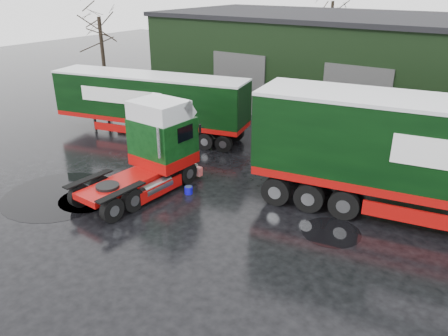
% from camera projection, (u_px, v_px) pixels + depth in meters
% --- Properties ---
extents(ground, '(100.00, 100.00, 0.00)m').
position_uv_depth(ground, '(175.00, 222.00, 16.61)').
color(ground, black).
extents(warehouse, '(32.40, 12.40, 6.30)m').
position_uv_depth(warehouse, '(386.00, 65.00, 29.52)').
color(warehouse, black).
rests_on(warehouse, ground).
extents(hero_tractor, '(2.95, 6.28, 3.82)m').
position_uv_depth(hero_tractor, '(134.00, 153.00, 18.04)').
color(hero_tractor, black).
rests_on(hero_tractor, ground).
extents(trailer_left, '(11.92, 4.90, 3.63)m').
position_uv_depth(trailer_left, '(150.00, 105.00, 25.11)').
color(trailer_left, silver).
rests_on(trailer_left, ground).
extents(lorry_right, '(18.02, 5.83, 4.67)m').
position_uv_depth(lorry_right, '(442.00, 164.00, 15.81)').
color(lorry_right, silver).
rests_on(lorry_right, ground).
extents(wash_bucket, '(0.37, 0.37, 0.33)m').
position_uv_depth(wash_bucket, '(189.00, 190.00, 18.77)').
color(wash_bucket, '#0E08BA').
rests_on(wash_bucket, ground).
extents(tree_left, '(4.40, 4.40, 8.50)m').
position_uv_depth(tree_left, '(101.00, 41.00, 32.76)').
color(tree_left, black).
rests_on(tree_left, ground).
extents(tree_back_a, '(4.40, 4.40, 9.50)m').
position_uv_depth(tree_back_a, '(331.00, 23.00, 40.59)').
color(tree_back_a, black).
rests_on(tree_back_a, ground).
extents(puddle_0, '(2.46, 2.46, 0.01)m').
position_uv_depth(puddle_0, '(89.00, 199.00, 18.35)').
color(puddle_0, black).
rests_on(puddle_0, ground).
extents(puddle_1, '(2.16, 2.16, 0.01)m').
position_uv_depth(puddle_1, '(331.00, 232.00, 15.95)').
color(puddle_1, black).
rests_on(puddle_1, ground).
extents(puddle_2, '(4.75, 4.75, 0.01)m').
position_uv_depth(puddle_2, '(60.00, 195.00, 18.67)').
color(puddle_2, black).
rests_on(puddle_2, ground).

